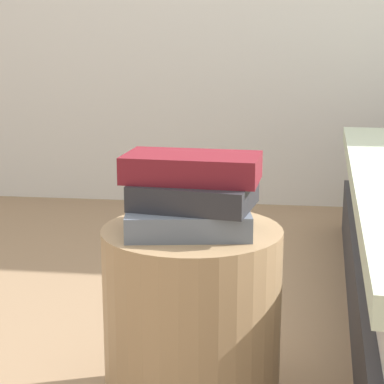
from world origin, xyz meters
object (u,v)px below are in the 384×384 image
(side_table, at_px, (192,322))
(book_maroon, at_px, (192,167))
(book_slate, at_px, (187,218))
(book_charcoal, at_px, (194,194))

(side_table, distance_m, book_maroon, 0.36)
(book_slate, xyz_separation_m, book_maroon, (0.01, 0.01, 0.11))
(book_slate, relative_size, book_maroon, 0.91)
(book_slate, relative_size, book_charcoal, 1.05)
(side_table, xyz_separation_m, book_charcoal, (0.01, -0.01, 0.30))
(book_maroon, bearing_deg, book_slate, -117.46)
(side_table, xyz_separation_m, book_maroon, (0.00, 0.00, 0.36))
(book_maroon, bearing_deg, book_charcoal, -62.45)
(side_table, relative_size, book_maroon, 1.52)
(book_slate, height_order, book_maroon, book_maroon)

